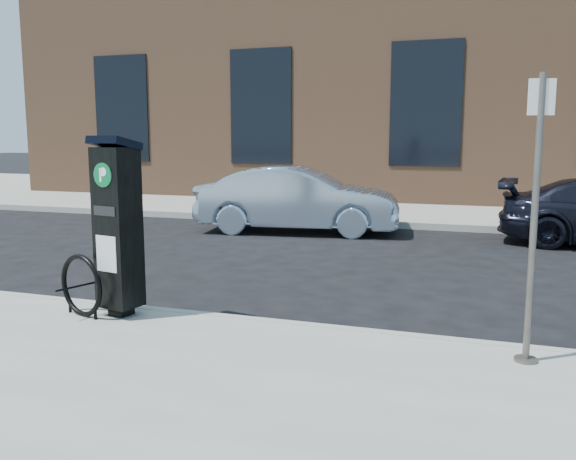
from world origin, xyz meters
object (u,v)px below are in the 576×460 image
at_px(parking_kiosk, 118,225).
at_px(car_silver, 298,200).
at_px(sign_pole, 534,223).
at_px(bike_rack, 81,286).

height_order(parking_kiosk, car_silver, parking_kiosk).
xyz_separation_m(sign_pole, car_silver, (-4.38, 7.17, -0.64)).
relative_size(sign_pole, bike_rack, 3.54).
bearing_deg(car_silver, parking_kiosk, 174.12).
xyz_separation_m(parking_kiosk, bike_rack, (-0.37, -0.17, -0.66)).
bearing_deg(sign_pole, bike_rack, 166.86).
bearing_deg(bike_rack, car_silver, 106.64).
height_order(sign_pole, car_silver, sign_pole).
relative_size(parking_kiosk, car_silver, 0.44).
bearing_deg(parking_kiosk, bike_rack, -143.94).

